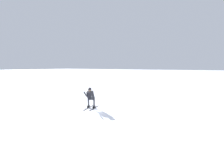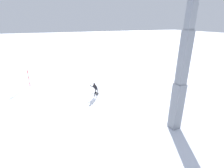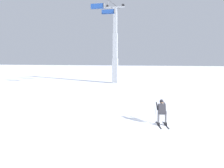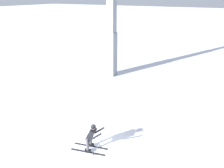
# 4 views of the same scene
# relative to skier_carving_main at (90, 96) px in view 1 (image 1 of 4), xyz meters

# --- Properties ---
(ground_plane) EXTENTS (260.00, 260.00, 0.00)m
(ground_plane) POSITION_rel_skier_carving_main_xyz_m (0.28, 0.16, -0.85)
(ground_plane) COLOR white
(skier_carving_main) EXTENTS (1.81, 1.00, 1.61)m
(skier_carving_main) POSITION_rel_skier_carving_main_xyz_m (0.00, 0.00, 0.00)
(skier_carving_main) COLOR black
(skier_carving_main) RESTS_ON ground_plane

